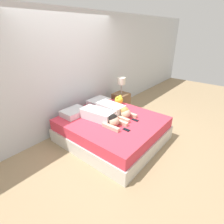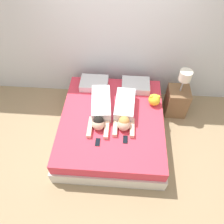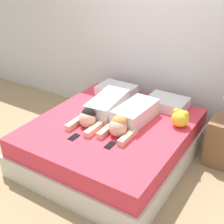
{
  "view_description": "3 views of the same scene",
  "coord_description": "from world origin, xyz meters",
  "px_view_note": "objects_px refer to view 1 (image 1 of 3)",
  "views": [
    {
      "loc": [
        -2.5,
        -2.05,
        2.21
      ],
      "look_at": [
        0.0,
        0.0,
        0.66
      ],
      "focal_mm": 28.0,
      "sensor_mm": 36.0,
      "label": 1
    },
    {
      "loc": [
        0.16,
        -2.24,
        3.42
      ],
      "look_at": [
        0.0,
        0.0,
        0.66
      ],
      "focal_mm": 35.0,
      "sensor_mm": 36.0,
      "label": 2
    },
    {
      "loc": [
        1.73,
        -2.75,
        2.37
      ],
      "look_at": [
        0.0,
        0.0,
        0.66
      ],
      "focal_mm": 50.0,
      "sensor_mm": 36.0,
      "label": 3
    }
  ],
  "objects_px": {
    "person_left": "(102,116)",
    "cell_phone_right": "(135,120)",
    "bed": "(112,129)",
    "pillow_head_left": "(74,112)",
    "nightstand": "(121,101)",
    "person_right": "(115,110)",
    "cell_phone_left": "(126,130)",
    "plush_toy": "(119,100)",
    "pillow_head_right": "(99,102)"
  },
  "relations": [
    {
      "from": "person_left",
      "to": "plush_toy",
      "type": "bearing_deg",
      "value": 16.21
    },
    {
      "from": "cell_phone_left",
      "to": "cell_phone_right",
      "type": "relative_size",
      "value": 1.0
    },
    {
      "from": "pillow_head_right",
      "to": "plush_toy",
      "type": "xyz_separation_m",
      "value": [
        0.32,
        -0.38,
        0.05
      ]
    },
    {
      "from": "pillow_head_right",
      "to": "person_left",
      "type": "xyz_separation_m",
      "value": [
        -0.59,
        -0.64,
        0.04
      ]
    },
    {
      "from": "pillow_head_right",
      "to": "plush_toy",
      "type": "height_order",
      "value": "plush_toy"
    },
    {
      "from": "person_left",
      "to": "cell_phone_right",
      "type": "height_order",
      "value": "person_left"
    },
    {
      "from": "plush_toy",
      "to": "cell_phone_left",
      "type": "bearing_deg",
      "value": -136.26
    },
    {
      "from": "pillow_head_left",
      "to": "nightstand",
      "type": "relative_size",
      "value": 0.5
    },
    {
      "from": "bed",
      "to": "person_left",
      "type": "height_order",
      "value": "person_left"
    },
    {
      "from": "pillow_head_left",
      "to": "cell_phone_left",
      "type": "xyz_separation_m",
      "value": [
        0.2,
        -1.24,
        -0.06
      ]
    },
    {
      "from": "cell_phone_right",
      "to": "nightstand",
      "type": "xyz_separation_m",
      "value": [
        0.96,
        1.07,
        -0.17
      ]
    },
    {
      "from": "pillow_head_right",
      "to": "bed",
      "type": "bearing_deg",
      "value": -117.71
    },
    {
      "from": "person_right",
      "to": "plush_toy",
      "type": "xyz_separation_m",
      "value": [
        0.51,
        0.28,
        0.01
      ]
    },
    {
      "from": "pillow_head_left",
      "to": "person_right",
      "type": "relative_size",
      "value": 0.57
    },
    {
      "from": "person_right",
      "to": "plush_toy",
      "type": "distance_m",
      "value": 0.58
    },
    {
      "from": "pillow_head_right",
      "to": "person_right",
      "type": "distance_m",
      "value": 0.68
    },
    {
      "from": "pillow_head_left",
      "to": "pillow_head_right",
      "type": "relative_size",
      "value": 1.0
    },
    {
      "from": "bed",
      "to": "pillow_head_left",
      "type": "height_order",
      "value": "pillow_head_left"
    },
    {
      "from": "pillow_head_left",
      "to": "nightstand",
      "type": "xyz_separation_m",
      "value": [
        1.59,
        -0.09,
        -0.23
      ]
    },
    {
      "from": "cell_phone_right",
      "to": "person_left",
      "type": "bearing_deg",
      "value": 130.41
    },
    {
      "from": "person_left",
      "to": "nightstand",
      "type": "relative_size",
      "value": 0.98
    },
    {
      "from": "bed",
      "to": "plush_toy",
      "type": "height_order",
      "value": "plush_toy"
    },
    {
      "from": "person_left",
      "to": "cell_phone_left",
      "type": "distance_m",
      "value": 0.6
    },
    {
      "from": "bed",
      "to": "person_left",
      "type": "relative_size",
      "value": 1.95
    },
    {
      "from": "pillow_head_left",
      "to": "cell_phone_right",
      "type": "relative_size",
      "value": 3.61
    },
    {
      "from": "person_right",
      "to": "pillow_head_left",
      "type": "bearing_deg",
      "value": 132.02
    },
    {
      "from": "pillow_head_left",
      "to": "person_left",
      "type": "bearing_deg",
      "value": -73.75
    },
    {
      "from": "person_right",
      "to": "cell_phone_right",
      "type": "height_order",
      "value": "person_right"
    },
    {
      "from": "nightstand",
      "to": "bed",
      "type": "bearing_deg",
      "value": -151.42
    },
    {
      "from": "cell_phone_left",
      "to": "nightstand",
      "type": "distance_m",
      "value": 1.81
    },
    {
      "from": "pillow_head_left",
      "to": "plush_toy",
      "type": "height_order",
      "value": "plush_toy"
    },
    {
      "from": "bed",
      "to": "person_right",
      "type": "relative_size",
      "value": 2.18
    },
    {
      "from": "person_left",
      "to": "nightstand",
      "type": "distance_m",
      "value": 1.53
    },
    {
      "from": "cell_phone_left",
      "to": "person_left",
      "type": "bearing_deg",
      "value": 91.45
    },
    {
      "from": "person_left",
      "to": "person_right",
      "type": "height_order",
      "value": "person_right"
    },
    {
      "from": "cell_phone_left",
      "to": "cell_phone_right",
      "type": "distance_m",
      "value": 0.43
    },
    {
      "from": "pillow_head_left",
      "to": "pillow_head_right",
      "type": "distance_m",
      "value": 0.78
    },
    {
      "from": "person_right",
      "to": "plush_toy",
      "type": "height_order",
      "value": "person_right"
    },
    {
      "from": "cell_phone_right",
      "to": "nightstand",
      "type": "bearing_deg",
      "value": 48.11
    },
    {
      "from": "person_right",
      "to": "cell_phone_left",
      "type": "relative_size",
      "value": 6.39
    },
    {
      "from": "pillow_head_right",
      "to": "cell_phone_left",
      "type": "height_order",
      "value": "pillow_head_right"
    },
    {
      "from": "bed",
      "to": "pillow_head_left",
      "type": "bearing_deg",
      "value": 117.71
    },
    {
      "from": "pillow_head_right",
      "to": "nightstand",
      "type": "height_order",
      "value": "nightstand"
    },
    {
      "from": "bed",
      "to": "pillow_head_right",
      "type": "xyz_separation_m",
      "value": [
        0.39,
        0.74,
        0.32
      ]
    },
    {
      "from": "person_left",
      "to": "plush_toy",
      "type": "relative_size",
      "value": 4.69
    },
    {
      "from": "bed",
      "to": "nightstand",
      "type": "distance_m",
      "value": 1.37
    },
    {
      "from": "pillow_head_right",
      "to": "plush_toy",
      "type": "relative_size",
      "value": 2.37
    },
    {
      "from": "pillow_head_right",
      "to": "nightstand",
      "type": "relative_size",
      "value": 0.5
    },
    {
      "from": "bed",
      "to": "cell_phone_right",
      "type": "xyz_separation_m",
      "value": [
        0.24,
        -0.42,
        0.26
      ]
    },
    {
      "from": "cell_phone_left",
      "to": "plush_toy",
      "type": "bearing_deg",
      "value": 43.74
    }
  ]
}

